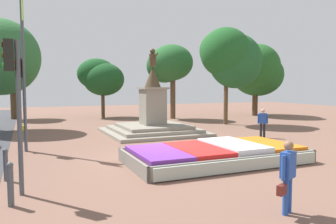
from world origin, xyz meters
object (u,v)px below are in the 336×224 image
(traffic_light_mid_block, at_px, (22,89))
(pedestrian_with_handbag, at_px, (287,173))
(traffic_light_near_crossing, at_px, (14,88))
(pedestrian_near_planter, at_px, (263,121))
(flower_planter, at_px, (217,154))
(statue_monument, at_px, (153,120))
(kerb_bollard_south, at_px, (10,183))
(kerb_bollard_mid_a, at_px, (6,164))
(banner_pole, at_px, (23,63))

(traffic_light_mid_block, xyz_separation_m, pedestrian_with_handbag, (5.42, -10.11, -1.84))
(traffic_light_near_crossing, relative_size, pedestrian_near_planter, 2.49)
(flower_planter, xyz_separation_m, pedestrian_near_planter, (5.54, 4.07, 0.63))
(statue_monument, bearing_deg, traffic_light_near_crossing, -128.30)
(traffic_light_near_crossing, distance_m, pedestrian_near_planter, 13.58)
(traffic_light_near_crossing, bearing_deg, pedestrian_with_handbag, -34.45)
(flower_planter, xyz_separation_m, statue_monument, (0.52, 8.12, 0.53))
(statue_monument, xyz_separation_m, traffic_light_near_crossing, (-7.36, -9.32, 1.98))
(flower_planter, height_order, traffic_light_mid_block, traffic_light_mid_block)
(kerb_bollard_south, bearing_deg, traffic_light_near_crossing, 80.77)
(statue_monument, bearing_deg, flower_planter, -93.67)
(statue_monument, height_order, kerb_bollard_mid_a, statue_monument)
(banner_pole, height_order, kerb_bollard_south, banner_pole)
(kerb_bollard_south, bearing_deg, flower_planter, 15.94)
(pedestrian_near_planter, bearing_deg, statue_monument, 141.07)
(statue_monument, distance_m, kerb_bollard_south, 12.59)
(traffic_light_mid_block, bearing_deg, statue_monument, 22.56)
(pedestrian_with_handbag, distance_m, pedestrian_near_planter, 11.35)
(banner_pole, relative_size, pedestrian_with_handbag, 4.39)
(flower_planter, distance_m, statue_monument, 8.16)
(pedestrian_with_handbag, bearing_deg, banner_pole, 117.54)
(statue_monument, height_order, pedestrian_near_planter, statue_monument)
(banner_pole, relative_size, kerb_bollard_south, 6.79)
(flower_planter, height_order, banner_pole, banner_pole)
(kerb_bollard_mid_a, bearing_deg, statue_monument, 44.97)
(banner_pole, height_order, pedestrian_near_planter, banner_pole)
(banner_pole, bearing_deg, statue_monument, 22.30)
(kerb_bollard_south, bearing_deg, kerb_bollard_mid_a, 95.13)
(flower_planter, height_order, kerb_bollard_mid_a, kerb_bollard_mid_a)
(kerb_bollard_south, relative_size, kerb_bollard_mid_a, 1.08)
(kerb_bollard_south, bearing_deg, pedestrian_with_handbag, -27.91)
(traffic_light_mid_block, height_order, banner_pole, banner_pole)
(statue_monument, bearing_deg, kerb_bollard_south, -126.51)
(pedestrian_near_planter, height_order, kerb_bollard_mid_a, pedestrian_near_planter)
(flower_planter, xyz_separation_m, kerb_bollard_south, (-6.97, -1.99, 0.26))
(traffic_light_mid_block, distance_m, banner_pole, 1.10)
(traffic_light_near_crossing, relative_size, traffic_light_mid_block, 1.00)
(traffic_light_mid_block, xyz_separation_m, kerb_bollard_mid_a, (-0.47, -4.69, -2.25))
(statue_monument, relative_size, pedestrian_with_handbag, 3.39)
(banner_pole, xyz_separation_m, pedestrian_near_planter, (12.16, -1.13, -2.93))
(traffic_light_near_crossing, bearing_deg, kerb_bollard_south, -99.23)
(flower_planter, bearing_deg, kerb_bollard_mid_a, 176.60)
(traffic_light_near_crossing, height_order, banner_pole, banner_pole)
(pedestrian_with_handbag, bearing_deg, flower_planter, 75.39)
(pedestrian_near_planter, bearing_deg, pedestrian_with_handbag, -127.06)
(flower_planter, bearing_deg, kerb_bollard_south, -164.06)
(flower_planter, height_order, statue_monument, statue_monument)
(pedestrian_with_handbag, height_order, kerb_bollard_south, pedestrian_with_handbag)
(traffic_light_near_crossing, relative_size, pedestrian_with_handbag, 2.44)
(banner_pole, bearing_deg, kerb_bollard_mid_a, -96.81)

